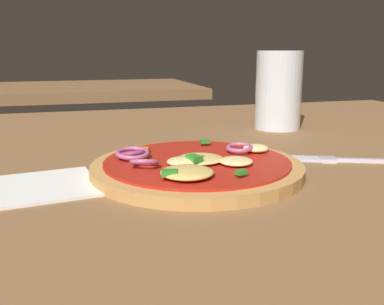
% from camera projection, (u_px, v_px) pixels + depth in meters
% --- Properties ---
extents(dining_table, '(1.25, 1.07, 0.04)m').
position_uv_depth(dining_table, '(230.00, 179.00, 0.53)').
color(dining_table, brown).
rests_on(dining_table, ground).
extents(pizza, '(0.24, 0.24, 0.03)m').
position_uv_depth(pizza, '(197.00, 167.00, 0.48)').
color(pizza, tan).
rests_on(pizza, dining_table).
extents(fork, '(0.16, 0.08, 0.01)m').
position_uv_depth(fork, '(352.00, 160.00, 0.54)').
color(fork, silver).
rests_on(fork, dining_table).
extents(beer_glass, '(0.08, 0.08, 0.13)m').
position_uv_depth(beer_glass, '(278.00, 94.00, 0.75)').
color(beer_glass, silver).
rests_on(beer_glass, dining_table).
extents(napkin, '(0.14, 0.12, 0.00)m').
position_uv_depth(napkin, '(32.00, 187.00, 0.43)').
color(napkin, white).
rests_on(napkin, dining_table).
extents(background_table, '(0.77, 0.56, 0.04)m').
position_uv_depth(background_table, '(95.00, 90.00, 1.69)').
color(background_table, brown).
rests_on(background_table, ground).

